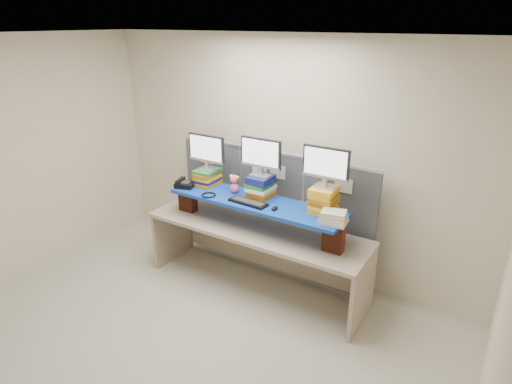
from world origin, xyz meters
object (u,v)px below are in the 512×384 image
Objects in this scene: monitor_left at (207,150)px; monitor_center at (261,155)px; desk at (256,239)px; monitor_right at (326,165)px; keyboard at (248,202)px; blue_board at (256,202)px; desk_phone at (185,184)px.

monitor_center is at bearing -0.00° from monitor_left.
monitor_left is (-0.75, 0.10, 0.90)m from desk.
monitor_right is 0.93m from keyboard.
desk_phone is (-0.93, -0.10, 0.05)m from blue_board.
monitor_right is 1.08× the size of keyboard.
desk_phone is at bearing -177.88° from keyboard.
monitor_left is (-0.75, 0.10, 0.44)m from blue_board.
monitor_center reaches higher than desk_phone.
keyboard is (-0.01, -0.23, -0.47)m from monitor_center.
keyboard is (-0.03, -0.11, 0.03)m from blue_board.
monitor_right is (1.48, 0.03, 0.08)m from monitor_left.
monitor_left is at bearing 180.00° from monitor_right.
monitor_right is at bearing -0.00° from monitor_center.
blue_board is at bearing 77.37° from keyboard.
desk is 5.35× the size of monitor_right.
keyboard reaches higher than blue_board.
monitor_right reaches higher than desk_phone.
monitor_left is at bearing 170.99° from blue_board.
monitor_center is at bearing 96.95° from desk.
desk is at bearing -170.79° from monitor_right.
monitor_right is (0.73, 0.13, 0.52)m from blue_board.
desk is at bearing 81.70° from blue_board.
desk is 5.35× the size of monitor_center.
monitor_left reaches higher than blue_board.
desk is 1.22m from monitor_right.
blue_board is 0.94m from desk_phone.
monitor_left is at bearing 170.99° from desk.
monitor_right is at bearing 20.14° from keyboard.
monitor_left is at bearing 180.00° from monitor_center.
keyboard is (0.72, -0.21, -0.41)m from monitor_left.
keyboard is at bearing -106.21° from desk.
blue_board is 0.12m from keyboard.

